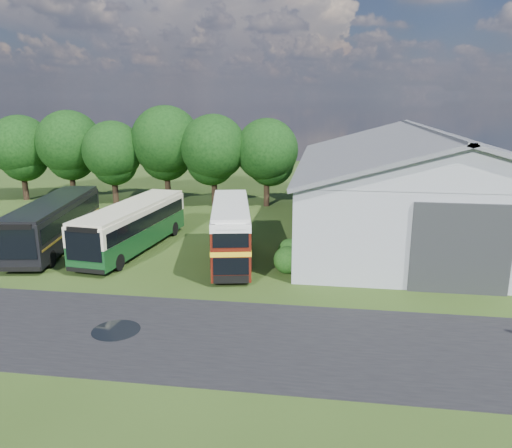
% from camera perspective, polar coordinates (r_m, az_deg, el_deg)
% --- Properties ---
extents(ground, '(120.00, 120.00, 0.00)m').
position_cam_1_polar(ground, '(26.20, -10.01, -9.23)').
color(ground, '#223811').
rests_on(ground, ground).
extents(asphalt_road, '(60.00, 8.00, 0.02)m').
position_cam_1_polar(asphalt_road, '(22.82, -5.04, -12.77)').
color(asphalt_road, black).
rests_on(asphalt_road, ground).
extents(puddle, '(2.20, 2.20, 0.01)m').
position_cam_1_polar(puddle, '(24.18, -15.70, -11.66)').
color(puddle, black).
rests_on(puddle, ground).
extents(storage_shed, '(18.80, 24.80, 8.15)m').
position_cam_1_polar(storage_shed, '(39.86, 18.56, 4.65)').
color(storage_shed, gray).
rests_on(storage_shed, ground).
extents(tree_far_left, '(6.12, 6.12, 8.64)m').
position_cam_1_polar(tree_far_left, '(56.20, -25.33, 8.09)').
color(tree_far_left, black).
rests_on(tree_far_left, ground).
extents(tree_left_a, '(6.46, 6.46, 9.12)m').
position_cam_1_polar(tree_left_a, '(54.03, -20.59, 8.68)').
color(tree_left_a, black).
rests_on(tree_left_a, ground).
extents(tree_left_b, '(5.78, 5.78, 8.16)m').
position_cam_1_polar(tree_left_b, '(50.98, -16.08, 8.04)').
color(tree_left_b, black).
rests_on(tree_left_b, ground).
extents(tree_mid, '(6.80, 6.80, 9.60)m').
position_cam_1_polar(tree_mid, '(50.28, -10.27, 9.35)').
color(tree_mid, black).
rests_on(tree_mid, ground).
extents(tree_right_a, '(6.26, 6.26, 8.83)m').
position_cam_1_polar(tree_right_a, '(48.01, -4.88, 8.70)').
color(tree_right_a, black).
rests_on(tree_right_a, ground).
extents(tree_right_b, '(5.98, 5.98, 8.45)m').
position_cam_1_polar(tree_right_b, '(47.95, 1.24, 8.45)').
color(tree_right_b, black).
rests_on(tree_right_b, ground).
extents(shrub_front, '(1.70, 1.70, 1.70)m').
position_cam_1_polar(shrub_front, '(30.64, 3.59, -5.48)').
color(shrub_front, '#194714').
rests_on(shrub_front, ground).
extents(shrub_mid, '(1.60, 1.60, 1.60)m').
position_cam_1_polar(shrub_mid, '(32.52, 3.89, -4.29)').
color(shrub_mid, '#194714').
rests_on(shrub_mid, ground).
extents(bus_green_single, '(4.04, 11.94, 3.23)m').
position_cam_1_polar(bus_green_single, '(35.46, -13.92, -0.21)').
color(bus_green_single, black).
rests_on(bus_green_single, ground).
extents(bus_maroon_double, '(4.01, 9.37, 3.91)m').
position_cam_1_polar(bus_maroon_double, '(31.85, -2.89, -1.01)').
color(bus_maroon_double, black).
rests_on(bus_maroon_double, ground).
extents(bus_dark_single, '(4.75, 12.48, 3.36)m').
position_cam_1_polar(bus_dark_single, '(37.75, -22.04, 0.13)').
color(bus_dark_single, black).
rests_on(bus_dark_single, ground).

